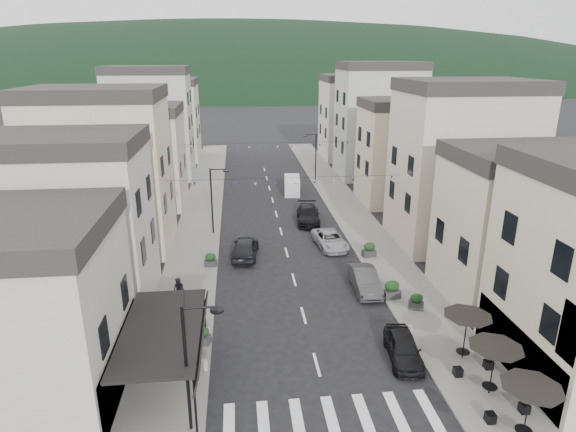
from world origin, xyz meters
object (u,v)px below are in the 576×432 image
(pedestrian_a, at_px, (180,332))
(pedestrian_b, at_px, (179,290))
(parked_car_d, at_px, (308,215))
(parked_car_e, at_px, (245,247))
(parked_car_b, at_px, (365,280))
(parked_car_c, at_px, (330,240))
(delivery_van, at_px, (292,184))
(parked_car_a, at_px, (403,348))

(pedestrian_a, bearing_deg, pedestrian_b, 92.28)
(pedestrian_b, bearing_deg, parked_car_d, 81.14)
(pedestrian_a, bearing_deg, parked_car_e, 68.04)
(parked_car_b, xyz_separation_m, parked_car_c, (-0.89, 7.90, -0.08))
(parked_car_c, bearing_deg, parked_car_e, -176.81)
(parked_car_d, distance_m, delivery_van, 10.35)
(parked_car_a, distance_m, parked_car_d, 22.32)
(parked_car_c, xyz_separation_m, pedestrian_b, (-11.46, -8.43, 0.29))
(parked_car_a, bearing_deg, parked_car_e, 125.07)
(delivery_van, height_order, pedestrian_b, delivery_van)
(parked_car_d, xyz_separation_m, pedestrian_b, (-10.59, -14.88, 0.20))
(parked_car_b, relative_size, delivery_van, 0.99)
(pedestrian_a, relative_size, pedestrian_b, 1.00)
(parked_car_b, distance_m, parked_car_e, 10.32)
(pedestrian_a, height_order, pedestrian_b, pedestrian_a)
(parked_car_e, distance_m, delivery_van, 19.02)
(parked_car_c, relative_size, pedestrian_a, 2.87)
(parked_car_d, bearing_deg, parked_car_c, -76.62)
(parked_car_a, relative_size, parked_car_e, 0.85)
(parked_car_e, bearing_deg, parked_car_b, 147.41)
(parked_car_a, height_order, parked_car_c, parked_car_a)
(parked_car_c, height_order, parked_car_d, parked_car_d)
(delivery_van, relative_size, pedestrian_a, 2.71)
(pedestrian_a, xyz_separation_m, pedestrian_b, (-0.60, 5.02, -0.00))
(parked_car_c, xyz_separation_m, parked_car_e, (-7.06, -1.32, 0.15))
(parked_car_e, bearing_deg, parked_car_d, -121.53)
(parked_car_e, bearing_deg, parked_car_a, 125.78)
(parked_car_b, height_order, pedestrian_a, pedestrian_a)
(parked_car_a, distance_m, pedestrian_a, 11.99)
(parked_car_d, bearing_deg, pedestrian_a, -111.03)
(parked_car_a, height_order, delivery_van, delivery_van)
(delivery_van, bearing_deg, parked_car_b, -79.39)
(parked_car_c, bearing_deg, parked_car_b, -90.94)
(parked_car_d, distance_m, parked_car_e, 9.92)
(parked_car_c, bearing_deg, delivery_van, 86.82)
(parked_car_e, xyz_separation_m, pedestrian_a, (-3.80, -12.13, 0.14))
(parked_car_a, distance_m, parked_car_b, 7.91)
(delivery_van, height_order, pedestrian_a, delivery_van)
(parked_car_c, relative_size, delivery_van, 1.06)
(parked_car_e, xyz_separation_m, delivery_van, (5.83, 18.10, 0.22))
(pedestrian_b, bearing_deg, parked_car_e, 84.83)
(parked_car_b, relative_size, parked_car_d, 0.86)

